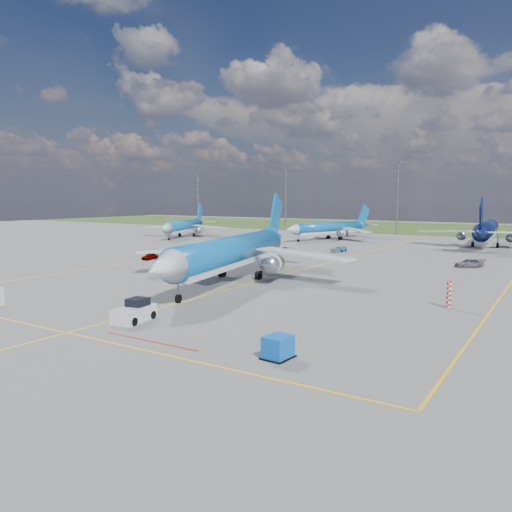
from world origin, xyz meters
The scene contains 16 objects.
ground centered at (0.00, 0.00, 0.00)m, with size 400.00×400.00×0.00m, color #5C5C59.
grass_strip centered at (0.00, 150.00, 0.00)m, with size 400.00×80.00×0.01m, color #2D4719.
taxiway_lines centered at (0.17, 27.70, 0.01)m, with size 60.25×160.00×0.02m.
floodlight_masts centered at (10.00, 110.00, 12.56)m, with size 202.20×0.50×22.70m.
warning_post centered at (26.00, 8.00, 1.50)m, with size 0.50×0.50×3.00m, color red.
bg_jet_nw centered at (-60.28, 66.42, 0.00)m, with size 27.69×36.35×9.52m, color #0B5DA5, non-canonical shape.
bg_jet_nnw centered at (-20.37, 81.09, 0.00)m, with size 27.07×35.53×9.30m, color #0B5DA5, non-canonical shape.
bg_jet_n centered at (19.48, 84.08, 0.00)m, with size 32.87×43.14×11.30m, color #07103B, non-canonical shape.
main_airliner centered at (-3.19, 9.59, 0.00)m, with size 35.09×46.05×12.06m, color #0B5DA5, non-canonical shape.
pushback_tug centered at (1.85, -13.73, 0.84)m, with size 2.97×6.30×2.09m.
uld_container centered at (18.91, -16.13, 0.83)m, with size 1.65×2.07×1.65m, color blue.
apron_bus centered at (-22.95, 38.19, 1.53)m, with size 2.58×11.02×3.07m, color yellow.
service_car_a centered at (-30.38, 21.43, 0.63)m, with size 1.49×3.70×1.26m, color #999999.
service_car_b centered at (-13.31, 44.03, 0.64)m, with size 2.14×4.64×1.29m, color #999999.
service_car_c centered at (22.45, 42.52, 0.70)m, with size 1.95×4.80×1.39m, color #999999.
baggage_tug_c centered at (-5.32, 52.73, 0.49)m, with size 1.90×4.81×1.05m.
Camera 1 is at (36.39, -46.87, 11.68)m, focal length 35.00 mm.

